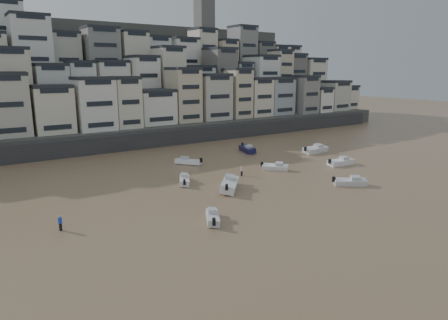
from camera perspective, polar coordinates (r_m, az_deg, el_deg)
ground at (r=38.30m, az=23.34°, el=-14.67°), size 400.00×400.00×0.00m
harbor_wall at (r=92.66m, az=-8.52°, el=3.14°), size 140.00×3.00×3.50m
hillside at (r=130.07m, az=-14.62°, el=10.59°), size 141.04×66.00×50.00m
boat_e at (r=69.57m, az=7.33°, el=-0.92°), size 4.37×4.75×1.33m
boat_i at (r=84.51m, az=3.35°, el=1.71°), size 3.59×6.43×1.67m
boat_f at (r=61.31m, az=-5.69°, el=-2.73°), size 3.80×5.15×1.36m
boat_j at (r=46.12m, az=-1.64°, el=-8.00°), size 3.57×4.81×1.27m
boat_g at (r=85.49m, az=12.93°, el=1.59°), size 6.79×2.53×1.82m
boat_d at (r=75.73m, az=16.35°, el=-0.12°), size 5.93×2.38×1.58m
boat_b at (r=62.79m, az=17.60°, el=-2.87°), size 5.27×4.48×1.44m
boat_h at (r=73.65m, az=-5.14°, el=-0.05°), size 4.68×5.25×1.45m
boat_c at (r=57.86m, az=0.80°, el=-3.31°), size 6.45×6.84×1.93m
person_blue at (r=46.96m, az=-22.36°, el=-8.31°), size 0.44×0.44×1.74m
person_pink at (r=65.34m, az=2.54°, el=-1.54°), size 0.44×0.44×1.74m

